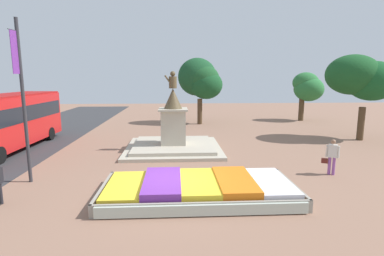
{
  "coord_description": "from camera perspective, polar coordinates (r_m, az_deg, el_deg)",
  "views": [
    {
      "loc": [
        0.24,
        -10.74,
        4.35
      ],
      "look_at": [
        1.04,
        3.46,
        1.95
      ],
      "focal_mm": 28.0,
      "sensor_mm": 36.0,
      "label": 1
    }
  ],
  "objects": [
    {
      "name": "ground_plane",
      "position": [
        11.59,
        -4.28,
        -12.47
      ],
      "size": [
        80.5,
        80.5,
        0.0
      ],
      "primitive_type": "plane",
      "color": "#8C6651"
    },
    {
      "name": "park_tree_behind_statue",
      "position": [
        28.58,
        1.71,
        9.22
      ],
      "size": [
        4.14,
        3.77,
        6.2
      ],
      "color": "#4C3823",
      "rests_on": "ground_plane"
    },
    {
      "name": "pedestrian_with_handbag",
      "position": [
        14.9,
        25.08,
        -4.67
      ],
      "size": [
        0.66,
        0.46,
        1.63
      ],
      "color": "#8C4C99",
      "rests_on": "ground_plane"
    },
    {
      "name": "park_tree_far_right",
      "position": [
        32.64,
        21.1,
        7.19
      ],
      "size": [
        3.01,
        2.92,
        4.88
      ],
      "color": "#4C3823",
      "rests_on": "ground_plane"
    },
    {
      "name": "banner_pole",
      "position": [
        13.89,
        -29.52,
        4.88
      ],
      "size": [
        0.17,
        0.58,
        6.66
      ],
      "color": "#2D2D33",
      "rests_on": "ground_plane"
    },
    {
      "name": "city_bus",
      "position": [
        20.75,
        -32.01,
        1.42
      ],
      "size": [
        2.68,
        10.01,
        3.36
      ],
      "color": "red",
      "rests_on": "ground_plane"
    },
    {
      "name": "statue_monument",
      "position": [
        18.22,
        -3.57,
        -1.55
      ],
      "size": [
        5.68,
        5.68,
        4.72
      ],
      "color": "#B4AA95",
      "rests_on": "ground_plane"
    },
    {
      "name": "flower_planter",
      "position": [
        11.29,
        1.51,
        -11.49
      ],
      "size": [
        7.14,
        3.49,
        0.67
      ],
      "color": "#38281C",
      "rests_on": "ground_plane"
    },
    {
      "name": "park_tree_far_left",
      "position": [
        24.1,
        29.57,
        8.31
      ],
      "size": [
        4.72,
        3.78,
        5.94
      ],
      "color": "#4C3823",
      "rests_on": "ground_plane"
    }
  ]
}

